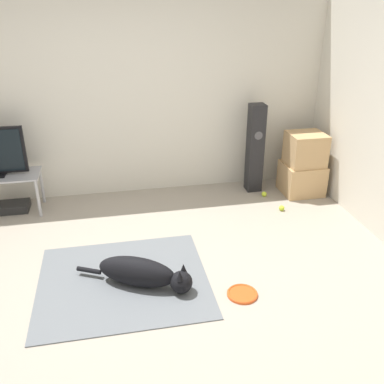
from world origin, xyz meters
name	(u,v)px	position (x,y,z in m)	size (l,w,h in m)	color
ground_plane	(137,288)	(0.00, 0.00, 0.00)	(12.00, 12.00, 0.00)	#9E9384
wall_back	(117,93)	(0.00, 2.10, 1.27)	(8.00, 0.06, 2.55)	beige
area_rug	(123,281)	(-0.11, 0.12, 0.01)	(1.50, 1.33, 0.01)	slate
dog	(143,273)	(0.06, 0.01, 0.14)	(0.99, 0.56, 0.27)	black
frisbee	(242,294)	(0.88, -0.28, 0.01)	(0.26, 0.26, 0.03)	#DB511E
cardboard_box_lower	(302,178)	(2.25, 1.59, 0.19)	(0.49, 0.46, 0.39)	tan
cardboard_box_upper	(305,149)	(2.26, 1.59, 0.59)	(0.44, 0.41, 0.40)	tan
floor_speaker	(255,148)	(1.67, 1.80, 0.57)	(0.19, 0.19, 1.13)	black
tennis_ball_by_boxes	(282,208)	(1.81, 1.14, 0.03)	(0.07, 0.07, 0.07)	#C6E033
tennis_ball_near_speaker	(264,194)	(1.74, 1.55, 0.03)	(0.07, 0.07, 0.07)	#C6E033
game_console	(14,207)	(-1.31, 1.77, 0.05)	(0.35, 0.26, 0.09)	black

